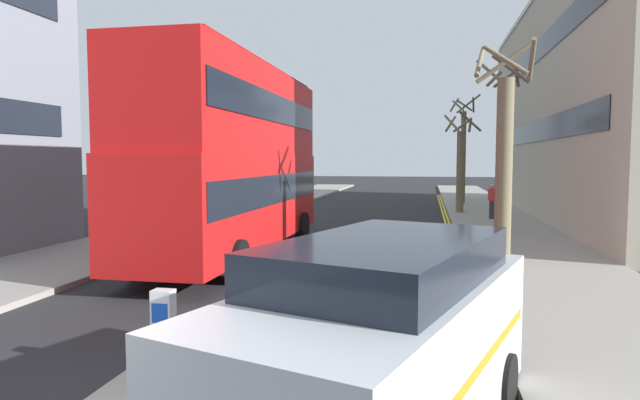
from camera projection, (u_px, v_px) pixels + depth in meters
The scene contains 14 objects.
sidewalk_right at pixel (518, 242), 18.88m from camera, with size 4.00×80.00×0.14m, color gray.
sidewalk_left at pixel (169, 232), 21.36m from camera, with size 4.00×80.00×0.14m, color gray.
kerb_line_outer at pixel (459, 251), 17.32m from camera, with size 0.10×56.00×0.01m, color yellow.
kerb_line_inner at pixel (454, 251), 17.36m from camera, with size 0.10×56.00×0.01m, color yellow.
traffic_island at pixel (165, 376), 7.24m from camera, with size 1.10×2.20×0.10m, color gray.
keep_left_bollard at pixel (164, 335), 7.20m from camera, with size 0.36×0.28×1.11m.
double_decker_bus_away at pixel (235, 155), 16.19m from camera, with size 2.82×10.82×5.64m.
taxi_minivan at pixel (378, 348), 5.37m from camera, with size 3.30×5.16×2.12m.
pedestrian_far at pixel (492, 201), 25.50m from camera, with size 0.34×0.22×1.62m.
street_tree_near at pixel (460, 166), 28.67m from camera, with size 1.91×1.86×5.26m.
street_tree_mid at pixel (504, 163), 14.10m from camera, with size 1.57×1.48×5.85m.
street_tree_far at pixel (502, 145), 21.31m from camera, with size 1.93×1.71×6.67m.
street_tree_distant at pixel (463, 150), 34.74m from camera, with size 1.97×1.81×6.91m.
townhouse_terrace_right at pixel (640, 104), 26.63m from camera, with size 10.08×28.00×11.22m.
Camera 1 is at (3.37, -3.68, 2.91)m, focal length 30.76 mm.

